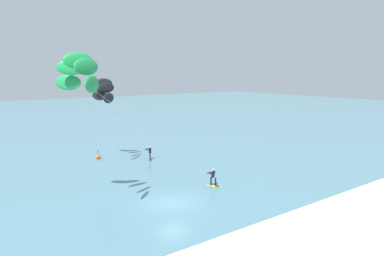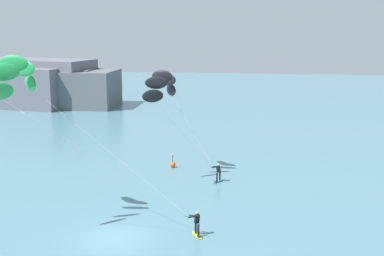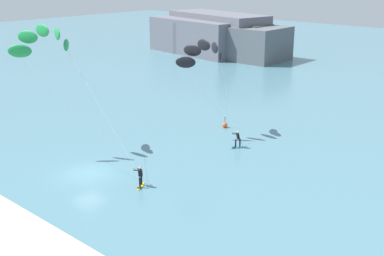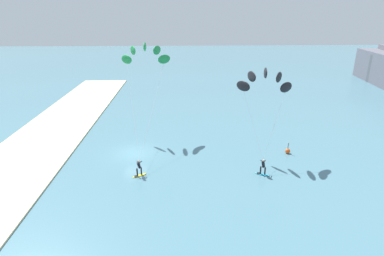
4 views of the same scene
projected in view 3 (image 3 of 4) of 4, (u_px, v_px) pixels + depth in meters
The scene contains 5 objects.
ground_plane at pixel (88, 173), 41.43m from camera, with size 240.00×240.00×0.00m, color slate.
kitesurfer_nearshore at pixel (46, 44), 43.16m from camera, with size 13.54×6.30×11.71m.
kitesurfer_mid_water at pixel (205, 56), 48.64m from camera, with size 6.94×5.97×9.72m.
marker_buoy at pixel (225, 125), 53.27m from camera, with size 0.56×0.56×1.38m.
distant_headland at pixel (216, 36), 98.35m from camera, with size 29.29×15.08×7.83m.
Camera 3 is at (32.06, -22.64, 16.32)m, focal length 46.54 mm.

